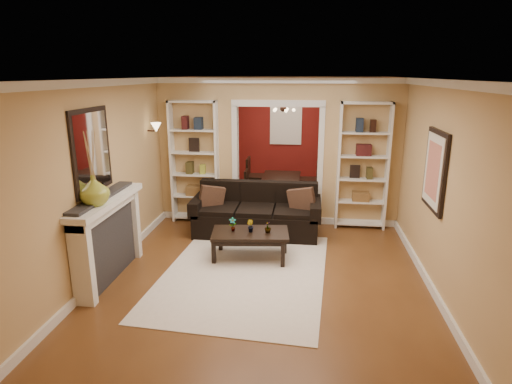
# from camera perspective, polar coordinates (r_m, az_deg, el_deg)

# --- Properties ---
(floor) EXTENTS (8.00, 8.00, 0.00)m
(floor) POSITION_cam_1_polar(r_m,az_deg,el_deg) (7.26, 2.04, -6.91)
(floor) COLOR brown
(floor) RESTS_ON ground
(ceiling) EXTENTS (8.00, 8.00, 0.00)m
(ceiling) POSITION_cam_1_polar(r_m,az_deg,el_deg) (6.71, 2.27, 14.92)
(ceiling) COLOR white
(ceiling) RESTS_ON ground
(wall_back) EXTENTS (8.00, 0.00, 8.00)m
(wall_back) POSITION_cam_1_polar(r_m,az_deg,el_deg) (10.79, 4.00, 7.94)
(wall_back) COLOR tan
(wall_back) RESTS_ON ground
(wall_front) EXTENTS (8.00, 0.00, 8.00)m
(wall_front) POSITION_cam_1_polar(r_m,az_deg,el_deg) (3.09, -4.38, -11.89)
(wall_front) COLOR tan
(wall_front) RESTS_ON ground
(wall_left) EXTENTS (0.00, 8.00, 8.00)m
(wall_left) POSITION_cam_1_polar(r_m,az_deg,el_deg) (7.39, -15.54, 3.89)
(wall_left) COLOR tan
(wall_left) RESTS_ON ground
(wall_right) EXTENTS (0.00, 8.00, 8.00)m
(wall_right) POSITION_cam_1_polar(r_m,az_deg,el_deg) (7.04, 20.74, 2.88)
(wall_right) COLOR tan
(wall_right) RESTS_ON ground
(partition_wall) EXTENTS (4.50, 0.15, 2.70)m
(partition_wall) POSITION_cam_1_polar(r_m,az_deg,el_deg) (8.03, 2.89, 5.33)
(partition_wall) COLOR tan
(partition_wall) RESTS_ON floor
(red_back_panel) EXTENTS (4.44, 0.04, 2.64)m
(red_back_panel) POSITION_cam_1_polar(r_m,az_deg,el_deg) (10.77, 3.99, 7.76)
(red_back_panel) COLOR maroon
(red_back_panel) RESTS_ON floor
(dining_window) EXTENTS (0.78, 0.03, 0.98)m
(dining_window) POSITION_cam_1_polar(r_m,az_deg,el_deg) (10.70, 4.00, 8.96)
(dining_window) COLOR #8CA5CC
(dining_window) RESTS_ON wall_back
(area_rug) EXTENTS (2.47, 3.31, 0.01)m
(area_rug) POSITION_cam_1_polar(r_m,az_deg,el_deg) (6.26, -1.53, -10.66)
(area_rug) COLOR silver
(area_rug) RESTS_ON floor
(sofa) EXTENTS (2.25, 0.97, 0.88)m
(sofa) POSITION_cam_1_polar(r_m,az_deg,el_deg) (7.56, 0.05, -2.42)
(sofa) COLOR black
(sofa) RESTS_ON floor
(pillow_left) EXTENTS (0.43, 0.32, 0.43)m
(pillow_left) POSITION_cam_1_polar(r_m,az_deg,el_deg) (7.61, -5.94, -0.77)
(pillow_left) COLOR brown
(pillow_left) RESTS_ON sofa
(pillow_right) EXTENTS (0.47, 0.24, 0.45)m
(pillow_right) POSITION_cam_1_polar(r_m,az_deg,el_deg) (7.42, 6.15, -1.11)
(pillow_right) COLOR brown
(pillow_right) RESTS_ON sofa
(coffee_table) EXTENTS (1.22, 0.75, 0.44)m
(coffee_table) POSITION_cam_1_polar(r_m,az_deg,el_deg) (6.63, -0.77, -7.10)
(coffee_table) COLOR black
(coffee_table) RESTS_ON floor
(plant_left) EXTENTS (0.13, 0.11, 0.22)m
(plant_left) POSITION_cam_1_polar(r_m,az_deg,el_deg) (6.55, -3.12, -4.34)
(plant_left) COLOR #336626
(plant_left) RESTS_ON coffee_table
(plant_center) EXTENTS (0.13, 0.13, 0.19)m
(plant_center) POSITION_cam_1_polar(r_m,az_deg,el_deg) (6.51, -0.78, -4.56)
(plant_center) COLOR #336626
(plant_center) RESTS_ON coffee_table
(plant_right) EXTENTS (0.13, 0.13, 0.17)m
(plant_right) POSITION_cam_1_polar(r_m,az_deg,el_deg) (6.49, 1.59, -4.71)
(plant_right) COLOR #336626
(plant_right) RESTS_ON coffee_table
(bookshelf_left) EXTENTS (0.90, 0.30, 2.30)m
(bookshelf_left) POSITION_cam_1_polar(r_m,az_deg,el_deg) (8.16, -8.16, 3.93)
(bookshelf_left) COLOR white
(bookshelf_left) RESTS_ON floor
(bookshelf_right) EXTENTS (0.90, 0.30, 2.30)m
(bookshelf_right) POSITION_cam_1_polar(r_m,az_deg,el_deg) (7.95, 14.02, 3.31)
(bookshelf_right) COLOR white
(bookshelf_right) RESTS_ON floor
(fireplace) EXTENTS (0.32, 1.70, 1.16)m
(fireplace) POSITION_cam_1_polar(r_m,az_deg,el_deg) (6.22, -18.85, -5.95)
(fireplace) COLOR white
(fireplace) RESTS_ON floor
(vase) EXTENTS (0.41, 0.41, 0.39)m
(vase) POSITION_cam_1_polar(r_m,az_deg,el_deg) (5.74, -20.77, 0.23)
(vase) COLOR #9BA836
(vase) RESTS_ON fireplace
(mirror) EXTENTS (0.03, 0.95, 1.10)m
(mirror) POSITION_cam_1_polar(r_m,az_deg,el_deg) (5.97, -21.09, 5.14)
(mirror) COLOR silver
(mirror) RESTS_ON wall_left
(wall_sconce) EXTENTS (0.18, 0.18, 0.22)m
(wall_sconce) POSITION_cam_1_polar(r_m,az_deg,el_deg) (7.78, -13.58, 8.17)
(wall_sconce) COLOR #FFE0A5
(wall_sconce) RESTS_ON wall_left
(framed_art) EXTENTS (0.04, 0.85, 1.05)m
(framed_art) POSITION_cam_1_polar(r_m,az_deg,el_deg) (6.04, 22.69, 2.67)
(framed_art) COLOR black
(framed_art) RESTS_ON wall_right
(dining_table) EXTENTS (1.51, 0.84, 0.53)m
(dining_table) POSITION_cam_1_polar(r_m,az_deg,el_deg) (9.56, 3.49, 0.32)
(dining_table) COLOR black
(dining_table) RESTS_ON floor
(dining_chair_nw) EXTENTS (0.50, 0.50, 0.78)m
(dining_chair_nw) POSITION_cam_1_polar(r_m,az_deg,el_deg) (9.29, -0.01, 0.70)
(dining_chair_nw) COLOR black
(dining_chair_nw) RESTS_ON floor
(dining_chair_ne) EXTENTS (0.52, 0.52, 0.81)m
(dining_chair_ne) POSITION_cam_1_polar(r_m,az_deg,el_deg) (9.22, 6.80, 0.56)
(dining_chair_ne) COLOR black
(dining_chair_ne) RESTS_ON floor
(dining_chair_sw) EXTENTS (0.59, 0.59, 0.94)m
(dining_chair_sw) POSITION_cam_1_polar(r_m,az_deg,el_deg) (9.84, 0.42, 2.02)
(dining_chair_sw) COLOR black
(dining_chair_sw) RESTS_ON floor
(dining_chair_se) EXTENTS (0.56, 0.56, 0.86)m
(dining_chair_se) POSITION_cam_1_polar(r_m,az_deg,el_deg) (9.79, 6.83, 1.60)
(dining_chair_se) COLOR black
(dining_chair_se) RESTS_ON floor
(chandelier) EXTENTS (0.50, 0.50, 0.30)m
(chandelier) POSITION_cam_1_polar(r_m,az_deg,el_deg) (9.43, 3.63, 10.95)
(chandelier) COLOR #301C16
(chandelier) RESTS_ON ceiling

